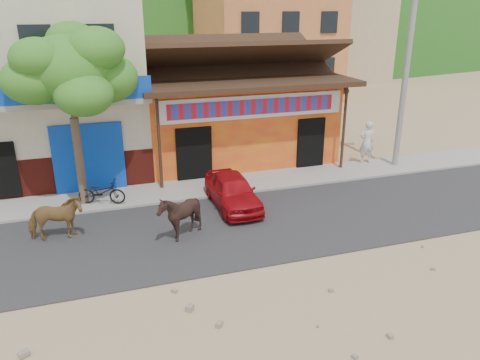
% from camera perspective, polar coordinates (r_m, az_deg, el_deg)
% --- Properties ---
extents(ground, '(120.00, 120.00, 0.00)m').
position_cam_1_polar(ground, '(12.76, 3.33, -10.55)').
color(ground, '#9E825B').
rests_on(ground, ground).
extents(road, '(60.00, 5.00, 0.04)m').
position_cam_1_polar(road, '(14.81, -0.15, -5.74)').
color(road, '#28282B').
rests_on(road, ground).
extents(sidewalk, '(60.00, 2.00, 0.12)m').
position_cam_1_polar(sidewalk, '(17.88, -3.57, -0.88)').
color(sidewalk, gray).
rests_on(sidewalk, ground).
extents(dance_club, '(8.00, 6.00, 3.60)m').
position_cam_1_polar(dance_club, '(21.57, -1.18, 7.75)').
color(dance_club, orange).
rests_on(dance_club, ground).
extents(cafe_building, '(7.00, 6.00, 7.00)m').
position_cam_1_polar(cafe_building, '(20.44, -22.15, 10.40)').
color(cafe_building, beige).
rests_on(cafe_building, ground).
extents(apartment_front, '(9.00, 9.00, 12.00)m').
position_cam_1_polar(apartment_front, '(36.56, 3.20, 19.62)').
color(apartment_front, '#CC723F').
rests_on(apartment_front, ground).
extents(apartment_rear, '(8.00, 8.00, 10.00)m').
position_cam_1_polar(apartment_rear, '(45.83, 11.45, 18.20)').
color(apartment_rear, tan).
rests_on(apartment_rear, ground).
extents(tree, '(3.00, 3.00, 6.00)m').
position_cam_1_polar(tree, '(16.33, -19.58, 7.13)').
color(tree, '#2D721E').
rests_on(tree, sidewalk).
extents(utility_pole, '(0.24, 0.24, 8.00)m').
position_cam_1_polar(utility_pole, '(20.41, 19.61, 12.48)').
color(utility_pole, gray).
rests_on(utility_pole, sidewalk).
extents(cow_tan, '(1.60, 0.74, 1.34)m').
position_cam_1_polar(cow_tan, '(14.77, -21.56, -4.41)').
color(cow_tan, olive).
rests_on(cow_tan, road).
extents(cow_dark, '(1.49, 1.37, 1.47)m').
position_cam_1_polar(cow_dark, '(13.91, -7.33, -4.31)').
color(cow_dark, black).
rests_on(cow_dark, road).
extents(red_car, '(1.39, 3.39, 1.15)m').
position_cam_1_polar(red_car, '(16.02, -0.91, -1.31)').
color(red_car, '#A80C13').
rests_on(red_car, road).
extents(scooter, '(1.72, 1.07, 0.85)m').
position_cam_1_polar(scooter, '(16.77, -16.52, -1.42)').
color(scooter, black).
rests_on(scooter, sidewalk).
extents(pedestrian, '(0.72, 0.52, 1.85)m').
position_cam_1_polar(pedestrian, '(20.93, 15.20, 4.49)').
color(pedestrian, silver).
rests_on(pedestrian, sidewalk).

